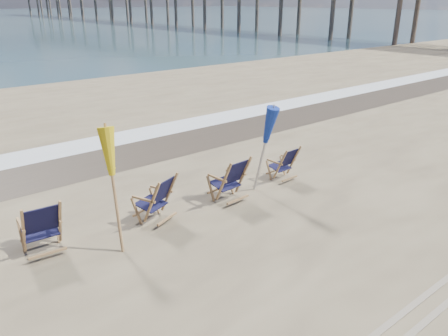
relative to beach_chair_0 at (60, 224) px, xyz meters
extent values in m
cube|color=silver|center=(3.42, 5.70, -0.54)|extent=(200.00, 1.40, 0.01)
cube|color=#42362A|center=(3.42, 4.20, -0.54)|extent=(200.00, 2.60, 0.00)
cylinder|color=#AE804E|center=(0.86, -0.48, 0.58)|extent=(0.06, 0.06, 2.24)
cone|color=gold|center=(0.86, -0.48, 1.22)|extent=(0.30, 0.30, 0.85)
cylinder|color=#A5A5AD|center=(4.58, -0.37, 0.52)|extent=(0.06, 0.06, 2.12)
cone|color=#163199|center=(4.58, -0.37, 1.10)|extent=(0.30, 0.30, 0.85)
camera|label=1|loc=(-2.04, -7.18, 3.72)|focal=35.00mm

